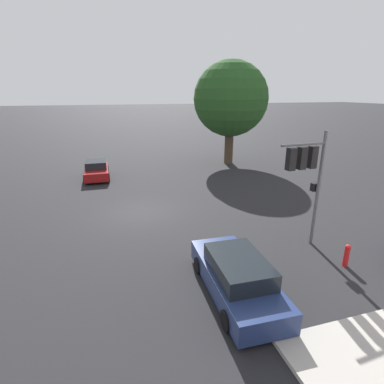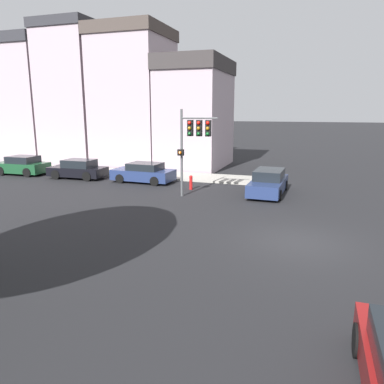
{
  "view_description": "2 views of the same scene",
  "coord_description": "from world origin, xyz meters",
  "px_view_note": "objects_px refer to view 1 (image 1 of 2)",
  "views": [
    {
      "loc": [
        15.92,
        -1.7,
        6.5
      ],
      "look_at": [
        0.83,
        2.77,
        1.2
      ],
      "focal_mm": 28.0,
      "sensor_mm": 36.0,
      "label": 1
    },
    {
      "loc": [
        -14.31,
        -0.5,
        5.0
      ],
      "look_at": [
        2.73,
        5.19,
        1.03
      ],
      "focal_mm": 35.0,
      "sensor_mm": 36.0,
      "label": 2
    }
  ],
  "objects_px": {
    "street_tree": "(231,99)",
    "crossing_car_1": "(236,276)",
    "crossing_car_0": "(96,170)",
    "fire_hydrant": "(347,255)",
    "traffic_signal": "(306,167)"
  },
  "relations": [
    {
      "from": "street_tree",
      "to": "crossing_car_1",
      "type": "bearing_deg",
      "value": -22.32
    },
    {
      "from": "crossing_car_0",
      "to": "crossing_car_1",
      "type": "distance_m",
      "value": 16.8
    },
    {
      "from": "street_tree",
      "to": "crossing_car_0",
      "type": "distance_m",
      "value": 13.2
    },
    {
      "from": "crossing_car_0",
      "to": "fire_hydrant",
      "type": "bearing_deg",
      "value": 30.83
    },
    {
      "from": "traffic_signal",
      "to": "street_tree",
      "type": "bearing_deg",
      "value": -15.78
    },
    {
      "from": "street_tree",
      "to": "traffic_signal",
      "type": "relative_size",
      "value": 1.83
    },
    {
      "from": "street_tree",
      "to": "fire_hydrant",
      "type": "relative_size",
      "value": 9.99
    },
    {
      "from": "crossing_car_0",
      "to": "traffic_signal",
      "type": "bearing_deg",
      "value": 31.79
    },
    {
      "from": "crossing_car_0",
      "to": "fire_hydrant",
      "type": "relative_size",
      "value": 4.22
    },
    {
      "from": "crossing_car_0",
      "to": "crossing_car_1",
      "type": "xyz_separation_m",
      "value": [
        16.17,
        4.55,
        0.02
      ]
    },
    {
      "from": "street_tree",
      "to": "fire_hydrant",
      "type": "distance_m",
      "value": 18.72
    },
    {
      "from": "crossing_car_0",
      "to": "crossing_car_1",
      "type": "bearing_deg",
      "value": 15.87
    },
    {
      "from": "street_tree",
      "to": "crossing_car_1",
      "type": "xyz_separation_m",
      "value": [
        18.1,
        -7.43,
        -5.16
      ]
    },
    {
      "from": "traffic_signal",
      "to": "crossing_car_1",
      "type": "height_order",
      "value": "traffic_signal"
    },
    {
      "from": "crossing_car_1",
      "to": "street_tree",
      "type": "bearing_deg",
      "value": -20.59
    }
  ]
}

